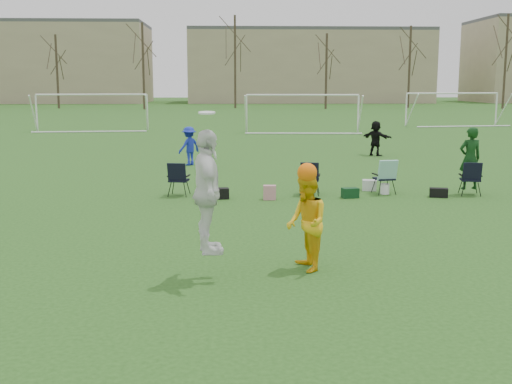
{
  "coord_description": "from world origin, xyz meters",
  "views": [
    {
      "loc": [
        -0.76,
        -9.95,
        3.21
      ],
      "look_at": [
        -0.28,
        1.47,
        1.25
      ],
      "focal_mm": 45.0,
      "sensor_mm": 36.0,
      "label": 1
    }
  ],
  "objects_px": {
    "goal_left": "(92,102)",
    "goal_right": "(452,100)",
    "fielder_black": "(376,138)",
    "goal_mid": "(302,102)",
    "fielder_blue": "(189,146)",
    "center_contest": "(252,205)"
  },
  "relations": [
    {
      "from": "goal_left",
      "to": "goal_right",
      "type": "xyz_separation_m",
      "value": [
        26.0,
        4.0,
        0.0
      ]
    },
    {
      "from": "fielder_black",
      "to": "goal_mid",
      "type": "height_order",
      "value": "goal_mid"
    },
    {
      "from": "fielder_black",
      "to": "fielder_blue",
      "type": "bearing_deg",
      "value": 65.53
    },
    {
      "from": "fielder_black",
      "to": "goal_right",
      "type": "distance_m",
      "value": 22.42
    },
    {
      "from": "goal_mid",
      "to": "goal_right",
      "type": "distance_m",
      "value": 13.42
    },
    {
      "from": "center_contest",
      "to": "goal_left",
      "type": "xyz_separation_m",
      "value": [
        -9.61,
        33.57,
        0.71
      ]
    },
    {
      "from": "fielder_black",
      "to": "goal_right",
      "type": "relative_size",
      "value": 0.21
    },
    {
      "from": "fielder_blue",
      "to": "goal_mid",
      "type": "height_order",
      "value": "goal_mid"
    },
    {
      "from": "goal_left",
      "to": "goal_mid",
      "type": "distance_m",
      "value": 14.14
    },
    {
      "from": "center_contest",
      "to": "fielder_black",
      "type": "bearing_deg",
      "value": 70.98
    },
    {
      "from": "goal_mid",
      "to": "goal_left",
      "type": "bearing_deg",
      "value": 175.87
    },
    {
      "from": "fielder_black",
      "to": "goal_left",
      "type": "height_order",
      "value": "goal_left"
    },
    {
      "from": "goal_right",
      "to": "center_contest",
      "type": "bearing_deg",
      "value": -121.58
    },
    {
      "from": "fielder_black",
      "to": "goal_mid",
      "type": "relative_size",
      "value": 0.21
    },
    {
      "from": "fielder_black",
      "to": "goal_right",
      "type": "height_order",
      "value": "goal_right"
    },
    {
      "from": "fielder_blue",
      "to": "goal_left",
      "type": "distance_m",
      "value": 20.41
    },
    {
      "from": "center_contest",
      "to": "goal_mid",
      "type": "xyz_separation_m",
      "value": [
        4.39,
        31.57,
        0.71
      ]
    },
    {
      "from": "fielder_blue",
      "to": "goal_mid",
      "type": "xyz_separation_m",
      "value": [
        6.34,
        16.88,
        1.17
      ]
    },
    {
      "from": "fielder_blue",
      "to": "center_contest",
      "type": "xyz_separation_m",
      "value": [
        1.95,
        -14.69,
        0.46
      ]
    },
    {
      "from": "fielder_black",
      "to": "center_contest",
      "type": "distance_m",
      "value": 18.71
    },
    {
      "from": "center_contest",
      "to": "goal_right",
      "type": "distance_m",
      "value": 40.99
    },
    {
      "from": "fielder_blue",
      "to": "center_contest",
      "type": "relative_size",
      "value": 0.55
    }
  ]
}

